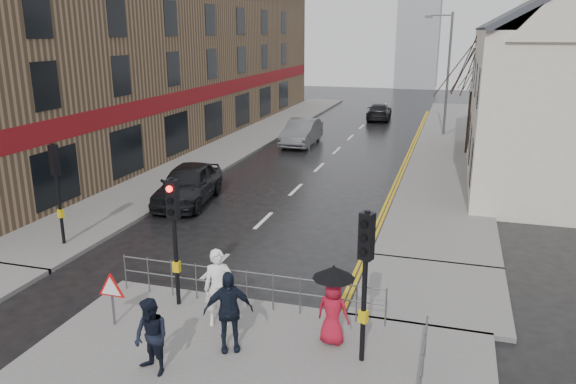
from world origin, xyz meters
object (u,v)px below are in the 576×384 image
Objects in this scene: pedestrian_b at (151,337)px; pedestrian_d at (228,311)px; pedestrian_a at (218,288)px; car_mid at (302,132)px; car_parked at (188,184)px; pedestrian_with_umbrella at (333,300)px.

pedestrian_d reaches higher than pedestrian_b.
pedestrian_a is 0.39× the size of car_mid.
pedestrian_b is at bearing -158.85° from pedestrian_d.
car_parked is at bearing 93.78° from pedestrian_d.
car_mid is (-4.80, 23.51, -0.27)m from pedestrian_d.
car_parked is at bearing -96.04° from car_mid.
pedestrian_a is 1.02× the size of pedestrian_d.
pedestrian_a is 1.15× the size of pedestrian_b.
car_parked is (-5.40, 9.23, -0.27)m from pedestrian_a.
car_mid is at bearing 74.61° from pedestrian_d.
pedestrian_d is 0.38× the size of car_mid.
pedestrian_b reaches higher than car_mid.
pedestrian_d reaches higher than car_parked.
car_parked is at bearing 95.22° from pedestrian_a.
car_parked reaches higher than car_mid.
pedestrian_with_umbrella is 12.38m from car_parked.
pedestrian_with_umbrella is (3.31, 2.22, 0.24)m from pedestrian_b.
pedestrian_a is at bearing 97.07° from pedestrian_d.
pedestrian_b is 0.89× the size of pedestrian_d.
pedestrian_a is 1.02× the size of pedestrian_with_umbrella.
car_mid is at bearing 120.51° from pedestrian_b.
pedestrian_b is at bearing -74.45° from car_parked.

